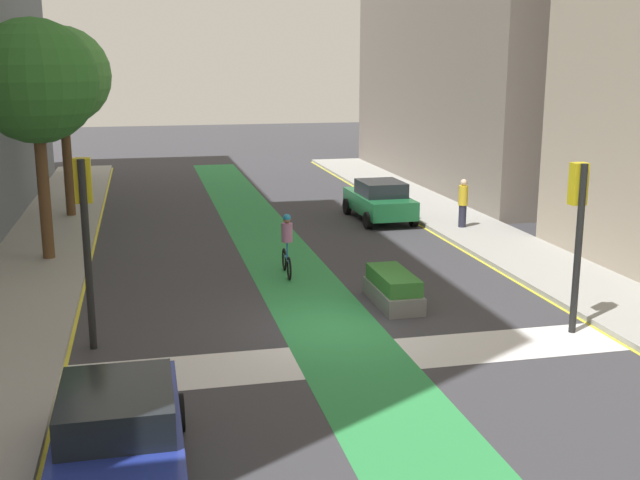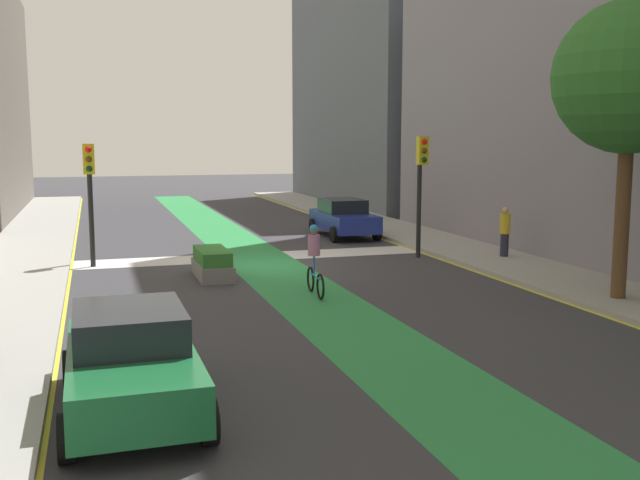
{
  "view_description": "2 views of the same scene",
  "coord_description": "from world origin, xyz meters",
  "px_view_note": "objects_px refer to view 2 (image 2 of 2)",
  "views": [
    {
      "loc": [
        -4.19,
        -16.93,
        6.14
      ],
      "look_at": [
        0.42,
        3.31,
        1.34
      ],
      "focal_mm": 43.7,
      "sensor_mm": 36.0,
      "label": 1
    },
    {
      "loc": [
        5.2,
        22.77,
        4.08
      ],
      "look_at": [
        -0.65,
        3.83,
        1.34
      ],
      "focal_mm": 41.28,
      "sensor_mm": 36.0,
      "label": 2
    }
  ],
  "objects_px": {
    "car_green_right_far": "(131,361)",
    "street_tree_near": "(630,78)",
    "pedestrian_sidewalk_left_a": "(505,231)",
    "median_planter": "(212,264)",
    "car_blue_left_near": "(344,218)",
    "cyclist_in_lane": "(315,258)",
    "traffic_signal_near_right": "(90,181)",
    "traffic_signal_near_left": "(421,173)"
  },
  "relations": [
    {
      "from": "traffic_signal_near_right",
      "to": "median_planter",
      "type": "height_order",
      "value": "traffic_signal_near_right"
    },
    {
      "from": "car_green_right_far",
      "to": "street_tree_near",
      "type": "distance_m",
      "value": 13.46
    },
    {
      "from": "traffic_signal_near_right",
      "to": "cyclist_in_lane",
      "type": "relative_size",
      "value": 2.11
    },
    {
      "from": "street_tree_near",
      "to": "cyclist_in_lane",
      "type": "bearing_deg",
      "value": -24.71
    },
    {
      "from": "traffic_signal_near_left",
      "to": "street_tree_near",
      "type": "distance_m",
      "value": 8.5
    },
    {
      "from": "cyclist_in_lane",
      "to": "median_planter",
      "type": "relative_size",
      "value": 0.78
    },
    {
      "from": "traffic_signal_near_left",
      "to": "car_blue_left_near",
      "type": "xyz_separation_m",
      "value": [
        0.71,
        -5.97,
        -2.11
      ]
    },
    {
      "from": "street_tree_near",
      "to": "pedestrian_sidewalk_left_a",
      "type": "bearing_deg",
      "value": -96.43
    },
    {
      "from": "traffic_signal_near_left",
      "to": "pedestrian_sidewalk_left_a",
      "type": "relative_size",
      "value": 2.49
    },
    {
      "from": "car_blue_left_near",
      "to": "car_green_right_far",
      "type": "relative_size",
      "value": 1.0
    },
    {
      "from": "car_green_right_far",
      "to": "median_planter",
      "type": "xyz_separation_m",
      "value": [
        -2.85,
        -10.44,
        -0.4
      ]
    },
    {
      "from": "pedestrian_sidewalk_left_a",
      "to": "cyclist_in_lane",
      "type": "bearing_deg",
      "value": 23.61
    },
    {
      "from": "traffic_signal_near_left",
      "to": "median_planter",
      "type": "bearing_deg",
      "value": 11.26
    },
    {
      "from": "traffic_signal_near_left",
      "to": "pedestrian_sidewalk_left_a",
      "type": "height_order",
      "value": "traffic_signal_near_left"
    },
    {
      "from": "car_blue_left_near",
      "to": "car_green_right_far",
      "type": "xyz_separation_m",
      "value": [
        9.51,
        17.87,
        0.0
      ]
    },
    {
      "from": "car_green_right_far",
      "to": "street_tree_near",
      "type": "bearing_deg",
      "value": -161.48
    },
    {
      "from": "traffic_signal_near_right",
      "to": "cyclist_in_lane",
      "type": "distance_m",
      "value": 8.44
    },
    {
      "from": "car_blue_left_near",
      "to": "cyclist_in_lane",
      "type": "xyz_separation_m",
      "value": [
        4.48,
        10.68,
        0.17
      ]
    },
    {
      "from": "median_planter",
      "to": "car_green_right_far",
      "type": "bearing_deg",
      "value": 74.75
    },
    {
      "from": "car_blue_left_near",
      "to": "cyclist_in_lane",
      "type": "bearing_deg",
      "value": 67.23
    },
    {
      "from": "cyclist_in_lane",
      "to": "street_tree_near",
      "type": "distance_m",
      "value": 8.88
    },
    {
      "from": "car_blue_left_near",
      "to": "pedestrian_sidewalk_left_a",
      "type": "bearing_deg",
      "value": 113.56
    },
    {
      "from": "traffic_signal_near_right",
      "to": "car_blue_left_near",
      "type": "height_order",
      "value": "traffic_signal_near_right"
    },
    {
      "from": "car_blue_left_near",
      "to": "street_tree_near",
      "type": "relative_size",
      "value": 0.58
    },
    {
      "from": "car_green_right_far",
      "to": "pedestrian_sidewalk_left_a",
      "type": "height_order",
      "value": "pedestrian_sidewalk_left_a"
    },
    {
      "from": "traffic_signal_near_right",
      "to": "car_green_right_far",
      "type": "height_order",
      "value": "traffic_signal_near_right"
    },
    {
      "from": "traffic_signal_near_right",
      "to": "pedestrian_sidewalk_left_a",
      "type": "bearing_deg",
      "value": 168.29
    },
    {
      "from": "traffic_signal_near_right",
      "to": "cyclist_in_lane",
      "type": "height_order",
      "value": "traffic_signal_near_right"
    },
    {
      "from": "traffic_signal_near_left",
      "to": "car_blue_left_near",
      "type": "height_order",
      "value": "traffic_signal_near_left"
    },
    {
      "from": "car_green_right_far",
      "to": "cyclist_in_lane",
      "type": "bearing_deg",
      "value": -124.92
    },
    {
      "from": "traffic_signal_near_right",
      "to": "car_green_right_far",
      "type": "xyz_separation_m",
      "value": [
        -0.53,
        13.29,
        -1.96
      ]
    },
    {
      "from": "traffic_signal_near_right",
      "to": "cyclist_in_lane",
      "type": "xyz_separation_m",
      "value": [
        -5.55,
        6.09,
        -1.79
      ]
    },
    {
      "from": "traffic_signal_near_right",
      "to": "car_blue_left_near",
      "type": "relative_size",
      "value": 0.93
    },
    {
      "from": "cyclist_in_lane",
      "to": "pedestrian_sidewalk_left_a",
      "type": "relative_size",
      "value": 1.11
    },
    {
      "from": "traffic_signal_near_left",
      "to": "car_green_right_far",
      "type": "height_order",
      "value": "traffic_signal_near_left"
    },
    {
      "from": "median_planter",
      "to": "traffic_signal_near_right",
      "type": "bearing_deg",
      "value": -40.21
    },
    {
      "from": "pedestrian_sidewalk_left_a",
      "to": "median_planter",
      "type": "bearing_deg",
      "value": 0.66
    },
    {
      "from": "car_green_right_far",
      "to": "median_planter",
      "type": "relative_size",
      "value": 1.77
    },
    {
      "from": "traffic_signal_near_right",
      "to": "street_tree_near",
      "type": "relative_size",
      "value": 0.54
    },
    {
      "from": "traffic_signal_near_left",
      "to": "car_blue_left_near",
      "type": "distance_m",
      "value": 6.37
    },
    {
      "from": "pedestrian_sidewalk_left_a",
      "to": "street_tree_near",
      "type": "relative_size",
      "value": 0.23
    },
    {
      "from": "car_green_right_far",
      "to": "pedestrian_sidewalk_left_a",
      "type": "relative_size",
      "value": 2.53
    }
  ]
}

